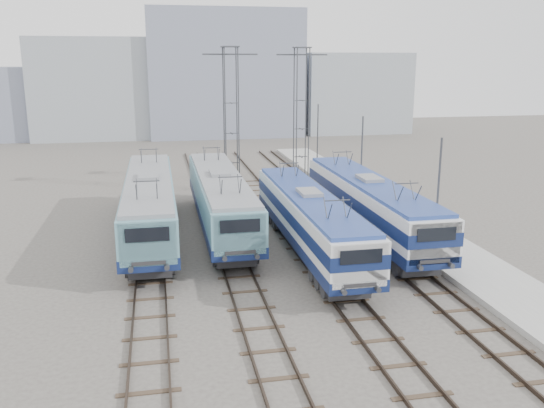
% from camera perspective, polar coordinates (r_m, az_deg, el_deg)
% --- Properties ---
extents(ground, '(160.00, 160.00, 0.00)m').
position_cam_1_polar(ground, '(28.67, 1.80, -8.38)').
color(ground, '#514C47').
extents(platform, '(4.00, 70.00, 0.30)m').
position_cam_1_polar(platform, '(39.02, 13.86, -2.41)').
color(platform, '#9E9E99').
rests_on(platform, ground).
extents(locomotive_far_left, '(2.98, 18.85, 3.55)m').
position_cam_1_polar(locomotive_far_left, '(36.65, -12.03, 0.18)').
color(locomotive_far_left, '#111E4C').
rests_on(locomotive_far_left, ground).
extents(locomotive_center_left, '(2.92, 18.48, 3.48)m').
position_cam_1_polar(locomotive_center_left, '(37.43, -5.13, 0.65)').
color(locomotive_center_left, '#111E4C').
rests_on(locomotive_center_left, ground).
extents(locomotive_center_right, '(2.76, 17.42, 3.27)m').
position_cam_1_polar(locomotive_center_right, '(32.91, 3.76, -1.32)').
color(locomotive_center_right, '#111E4C').
rests_on(locomotive_center_right, ground).
extents(locomotive_far_right, '(2.88, 18.19, 3.42)m').
position_cam_1_polar(locomotive_far_right, '(36.46, 9.63, 0.18)').
color(locomotive_far_right, '#111E4C').
rests_on(locomotive_far_right, ground).
extents(catenary_tower_west, '(4.50, 1.20, 12.00)m').
position_cam_1_polar(catenary_tower_west, '(48.37, -4.07, 8.93)').
color(catenary_tower_west, '#3F4247').
rests_on(catenary_tower_west, ground).
extents(catenary_tower_east, '(4.50, 1.20, 12.00)m').
position_cam_1_polar(catenary_tower_east, '(51.53, 2.92, 9.26)').
color(catenary_tower_east, '#3F4247').
rests_on(catenary_tower_east, ground).
extents(mast_front, '(0.12, 0.12, 7.00)m').
position_cam_1_polar(mast_front, '(32.29, 16.07, 0.18)').
color(mast_front, '#3F4247').
rests_on(mast_front, ground).
extents(mast_mid, '(0.12, 0.12, 7.00)m').
position_cam_1_polar(mast_mid, '(43.05, 8.84, 3.94)').
color(mast_mid, '#3F4247').
rests_on(mast_mid, ground).
extents(mast_rear, '(0.12, 0.12, 7.00)m').
position_cam_1_polar(mast_rear, '(54.34, 4.53, 6.15)').
color(mast_rear, '#3F4247').
rests_on(mast_rear, ground).
extents(safety_cone, '(0.29, 0.29, 0.58)m').
position_cam_1_polar(safety_cone, '(32.66, 15.92, -4.98)').
color(safety_cone, '#EA551C').
rests_on(safety_cone, platform).
extents(building_west, '(18.00, 12.00, 14.00)m').
position_cam_1_polar(building_west, '(88.25, -16.70, 10.93)').
color(building_west, '#969FA7').
rests_on(building_west, ground).
extents(building_center, '(22.00, 14.00, 18.00)m').
position_cam_1_polar(building_center, '(88.40, -4.82, 12.76)').
color(building_center, gray).
rests_on(building_center, ground).
extents(building_east, '(16.00, 12.00, 12.00)m').
position_cam_1_polar(building_east, '(92.93, 7.79, 10.90)').
color(building_east, '#969FA7').
rests_on(building_east, ground).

